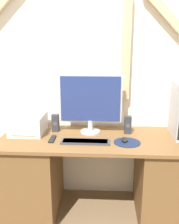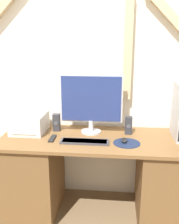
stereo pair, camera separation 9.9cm
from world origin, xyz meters
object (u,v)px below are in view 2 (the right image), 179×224
Objects in this scene: speaker_left at (57,122)px; mouse at (124,140)px; keyboard at (85,142)px; speaker_right at (128,125)px; printer at (30,123)px; monitor at (91,101)px; remote_control at (52,138)px.

mouse is at bearing -19.69° from speaker_left.
keyboard is 0.47m from speaker_right.
mouse is 0.28× the size of printer.
printer is (-0.56, 0.22, 0.08)m from keyboard.
monitor reaches higher than speaker_right.
speaker_right is (0.69, -0.02, 0.00)m from speaker_left.
keyboard reaches higher than remote_control.
printer is 2.25× the size of remote_control.
printer is at bearing 146.66° from remote_control.
mouse is at bearing -0.35° from remote_control.
keyboard is 2.50× the size of speaker_right.
monitor is 0.63m from printer.
monitor is at bearing 179.04° from speaker_right.
speaker_left is at bearing 92.90° from remote_control.
remote_control is at bearing -146.45° from monitor.
mouse is (0.34, 0.04, 0.01)m from keyboard.
remote_control is at bearing 170.81° from keyboard.
printer reaches higher than remote_control.
printer reaches higher than speaker_left.
printer is 0.26m from speaker_left.
speaker_right reaches higher than keyboard.
speaker_left is at bearing 138.09° from keyboard.
remote_control is at bearing -162.78° from speaker_right.
speaker_right is at bearing 33.98° from keyboard.
remote_control is at bearing -33.34° from printer.
monitor reaches higher than printer.
mouse is 0.57× the size of speaker_right.
printer is 2.06× the size of speaker_left.
speaker_right is (0.04, 0.22, 0.07)m from mouse.
printer is 0.33m from remote_control.
speaker_left is (0.25, 0.06, -0.00)m from printer.
mouse reaches higher than remote_control.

